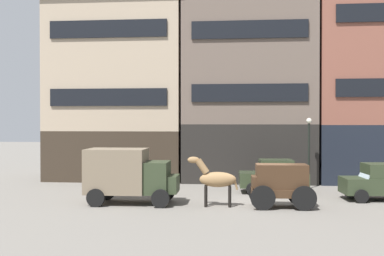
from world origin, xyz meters
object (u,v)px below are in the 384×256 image
delivery_truck_near (129,174)px  streetlamp_curbside (309,143)px  sedan_dark (381,182)px  cargo_wagon (280,182)px  draft_horse (216,179)px  sedan_light (274,176)px  pedestrian_officer (132,171)px

delivery_truck_near → streetlamp_curbside: bearing=31.6°
sedan_dark → streetlamp_curbside: size_ratio=0.92×
sedan_dark → streetlamp_curbside: bearing=128.5°
delivery_truck_near → streetlamp_curbside: streetlamp_curbside is taller
cargo_wagon → draft_horse: 2.95m
draft_horse → sedan_light: bearing=54.9°
cargo_wagon → sedan_light: bearing=89.2°
sedan_dark → sedan_light: size_ratio=1.01×
streetlamp_curbside → sedan_dark: bearing=-51.5°
cargo_wagon → draft_horse: draft_horse is taller
draft_horse → delivery_truck_near: bearing=175.4°
delivery_truck_near → pedestrian_officer: (-1.04, 5.14, -0.44)m
cargo_wagon → sedan_dark: bearing=25.1°
draft_horse → pedestrian_officer: (-5.19, 5.47, -0.29)m
draft_horse → pedestrian_officer: bearing=133.5°
sedan_light → delivery_truck_near: bearing=-151.1°
pedestrian_officer → streetlamp_curbside: (10.38, 0.61, 1.69)m
delivery_truck_near → sedan_dark: size_ratio=1.15×
draft_horse → sedan_dark: bearing=16.6°
cargo_wagon → sedan_dark: size_ratio=0.77×
draft_horse → delivery_truck_near: 4.17m
cargo_wagon → draft_horse: bearing=-180.0°
draft_horse → sedan_dark: (8.11, 2.42, -0.36)m
sedan_dark → streetlamp_curbside: 5.01m
streetlamp_curbside → cargo_wagon: bearing=-110.2°
draft_horse → cargo_wagon: bearing=0.0°
sedan_light → streetlamp_curbside: 3.32m
delivery_truck_near → sedan_dark: (12.26, 2.08, -0.51)m
sedan_dark → draft_horse: bearing=-163.4°
pedestrian_officer → streetlamp_curbside: size_ratio=0.44×
cargo_wagon → pedestrian_officer: cargo_wagon is taller
sedan_light → sedan_dark: bearing=-20.2°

